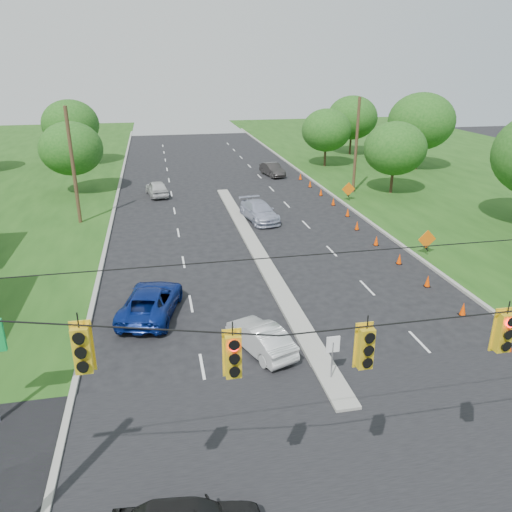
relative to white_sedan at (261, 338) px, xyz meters
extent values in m
plane|color=black|center=(2.31, -8.79, -0.66)|extent=(160.00, 160.00, 0.00)
cube|color=black|center=(2.31, -8.79, -0.66)|extent=(160.00, 14.00, 0.02)
cube|color=gray|center=(-7.79, 21.21, -0.66)|extent=(0.25, 110.00, 0.16)
cube|color=gray|center=(12.41, 21.21, -0.66)|extent=(0.25, 110.00, 0.16)
cube|color=gray|center=(2.31, 12.21, -0.66)|extent=(1.00, 34.00, 0.18)
cylinder|color=gray|center=(2.31, -2.79, 0.24)|extent=(0.06, 0.06, 1.80)
cube|color=white|center=(2.31, -2.79, 1.04)|extent=(0.55, 0.04, 0.70)
cylinder|color=black|center=(2.31, -9.79, 6.34)|extent=(24.00, 0.04, 0.04)
cube|color=yellow|center=(-5.69, -9.79, 6.09)|extent=(0.34, 0.24, 1.00)
cube|color=yellow|center=(-2.69, -9.79, 5.57)|extent=(0.34, 0.24, 1.00)
cube|color=yellow|center=(0.31, -9.79, 5.39)|extent=(0.34, 0.24, 1.00)
cube|color=yellow|center=(3.81, -9.79, 5.39)|extent=(0.34, 0.24, 1.00)
cylinder|color=#422D1C|center=(-10.19, 21.21, 3.84)|extent=(0.28, 0.28, 9.00)
cylinder|color=#422D1C|center=(14.81, 26.21, 3.84)|extent=(0.28, 0.28, 9.00)
cone|color=#FF4200|center=(10.75, -2.29, -0.31)|extent=(0.32, 0.32, 0.70)
cone|color=#FF4200|center=(10.75, 1.21, -0.31)|extent=(0.32, 0.32, 0.70)
cone|color=#FF4200|center=(10.75, 4.71, -0.31)|extent=(0.32, 0.32, 0.70)
cone|color=#FF4200|center=(10.75, 8.21, -0.31)|extent=(0.32, 0.32, 0.70)
cone|color=#FF4200|center=(10.75, 11.71, -0.31)|extent=(0.32, 0.32, 0.70)
cone|color=#FF4200|center=(10.75, 15.21, -0.31)|extent=(0.32, 0.32, 0.70)
cone|color=#FF4200|center=(11.35, 18.71, -0.31)|extent=(0.32, 0.32, 0.70)
cone|color=#FF4200|center=(11.35, 22.21, -0.31)|extent=(0.32, 0.32, 0.70)
cone|color=#FF4200|center=(11.35, 25.71, -0.31)|extent=(0.32, 0.32, 0.70)
cone|color=#FF4200|center=(11.35, 29.21, -0.31)|extent=(0.32, 0.32, 0.70)
cone|color=#FF4200|center=(11.35, 32.71, -0.31)|extent=(0.32, 0.32, 0.70)
cube|color=black|center=(13.11, 9.21, -0.11)|extent=(0.06, 0.58, 0.26)
cube|color=black|center=(13.11, 9.21, -0.11)|extent=(0.06, 0.58, 0.26)
cube|color=orange|center=(13.11, 9.21, 0.49)|extent=(1.27, 0.05, 1.27)
cube|color=black|center=(13.11, 23.21, -0.11)|extent=(0.06, 0.58, 0.26)
cube|color=black|center=(13.11, 23.21, -0.11)|extent=(0.06, 0.58, 0.26)
cube|color=orange|center=(13.11, 23.21, 0.49)|extent=(1.27, 0.05, 1.27)
cylinder|color=black|center=(-11.69, 31.21, 0.60)|extent=(0.28, 0.28, 2.52)
ellipsoid|color=#194C14|center=(-11.69, 31.21, 3.68)|extent=(5.88, 5.88, 5.04)
cylinder|color=black|center=(-13.69, 46.21, 0.78)|extent=(0.28, 0.28, 2.88)
ellipsoid|color=#194C14|center=(-13.69, 46.21, 4.30)|extent=(6.72, 6.72, 5.76)
cylinder|color=black|center=(18.31, 25.21, 0.60)|extent=(0.28, 0.28, 2.52)
ellipsoid|color=#194C14|center=(18.31, 25.21, 3.68)|extent=(5.88, 5.88, 5.04)
cylinder|color=black|center=(26.31, 35.21, 0.96)|extent=(0.28, 0.28, 3.24)
ellipsoid|color=#194C14|center=(26.31, 35.21, 4.92)|extent=(7.56, 7.56, 6.48)
cylinder|color=black|center=(22.31, 46.21, 0.78)|extent=(0.28, 0.28, 2.88)
ellipsoid|color=#194C14|center=(22.31, 46.21, 4.30)|extent=(6.72, 6.72, 5.76)
cylinder|color=black|center=(16.31, 39.21, 0.60)|extent=(0.28, 0.28, 2.52)
ellipsoid|color=#194C14|center=(16.31, 39.21, 3.68)|extent=(5.88, 5.88, 5.04)
imported|color=silver|center=(0.00, 0.00, 0.00)|extent=(2.71, 4.22, 1.31)
imported|color=navy|center=(-4.73, 4.42, 0.09)|extent=(3.73, 5.81, 1.49)
imported|color=#9BA0B7|center=(3.93, 19.13, 0.09)|extent=(2.86, 5.40, 1.49)
imported|color=silver|center=(-4.03, 28.77, 0.08)|extent=(2.39, 4.52, 1.46)
imported|color=#262323|center=(8.81, 35.27, 0.05)|extent=(2.24, 4.48, 1.41)
camera|label=1|loc=(-4.01, -18.76, 11.40)|focal=35.00mm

